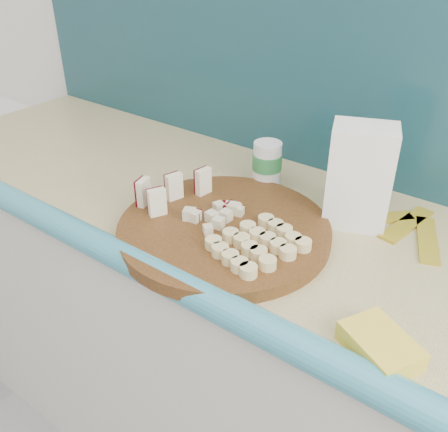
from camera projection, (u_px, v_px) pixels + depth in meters
The scene contains 10 objects.
kitchen_counter at pixel (278, 370), 1.30m from camera, with size 2.20×0.63×0.91m.
backsplash at pixel (362, 77), 1.13m from camera, with size 2.20×0.02×0.50m, color teal.
cutting_board at pixel (224, 230), 1.02m from camera, with size 0.44×0.44×0.03m, color #3F230D.
apple_wedges at pixel (170, 190), 1.08m from camera, with size 0.10×0.17×0.06m.
apple_chunks at pixel (216, 214), 1.03m from camera, with size 0.07×0.08×0.02m.
banana_slices at pixel (258, 244), 0.94m from camera, with size 0.17×0.19×0.02m.
flour_bag at pixel (359, 177), 1.02m from camera, with size 0.13×0.09×0.22m, color white.
canister at pixel (267, 164), 1.18m from camera, with size 0.07×0.07×0.11m.
sponge at pixel (380, 346), 0.74m from camera, with size 0.11×0.08×0.03m, color yellow.
banana_peel at pixel (402, 227), 1.05m from camera, with size 0.24×0.21×0.01m.
Camera 1 is at (0.53, 0.69, 1.48)m, focal length 40.00 mm.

